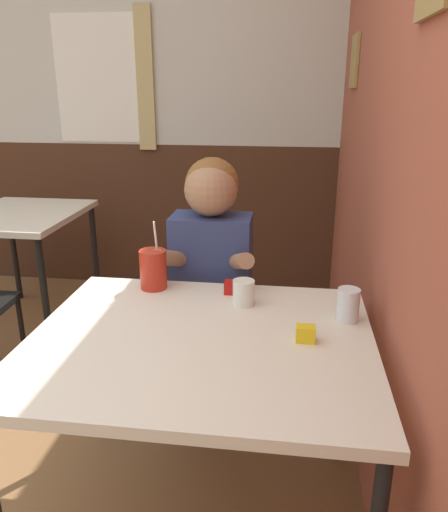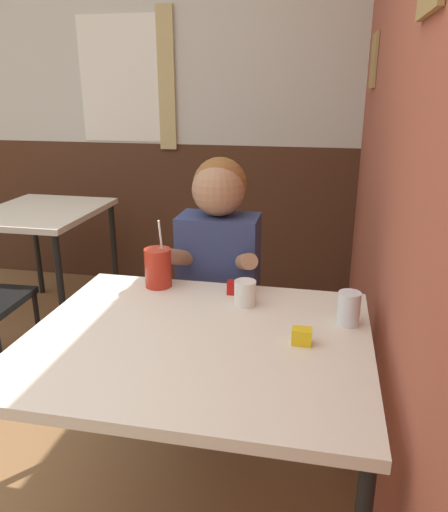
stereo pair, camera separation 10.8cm
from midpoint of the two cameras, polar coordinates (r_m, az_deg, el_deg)
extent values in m
cube|color=#9E4C38|center=(2.29, 15.85, 14.21)|extent=(0.06, 4.68, 2.70)
cube|color=olive|center=(3.02, 13.64, 20.82)|extent=(0.02, 0.28, 0.28)
cube|color=silver|center=(3.84, -11.28, 24.41)|extent=(5.92, 0.06, 1.60)
cube|color=#472819|center=(3.94, -10.03, 4.53)|extent=(5.92, 0.06, 1.10)
cube|color=white|center=(3.88, -15.19, 18.89)|extent=(0.60, 0.01, 0.87)
cube|color=tan|center=(3.75, -9.88, 19.26)|extent=(0.12, 0.02, 0.97)
cube|color=beige|center=(1.60, -4.64, -9.81)|extent=(1.09, 0.91, 0.04)
cylinder|color=black|center=(2.27, -14.86, -12.12)|extent=(0.04, 0.04, 0.72)
cylinder|color=black|center=(2.13, 11.90, -14.16)|extent=(0.04, 0.04, 0.72)
cube|color=beige|center=(3.39, -23.15, 4.29)|extent=(0.70, 0.84, 0.04)
cylinder|color=black|center=(3.04, -20.75, -4.55)|extent=(0.04, 0.04, 0.72)
cylinder|color=black|center=(3.96, -23.60, 0.43)|extent=(0.04, 0.04, 0.72)
cylinder|color=black|center=(3.68, -15.33, 0.04)|extent=(0.04, 0.04, 0.72)
cylinder|color=black|center=(3.00, -23.01, -8.29)|extent=(0.03, 0.03, 0.43)
cube|color=navy|center=(2.40, -2.64, -13.24)|extent=(0.31, 0.20, 0.47)
cube|color=navy|center=(2.18, -2.83, -2.12)|extent=(0.34, 0.20, 0.53)
sphere|color=brown|center=(2.10, -2.87, 8.16)|extent=(0.23, 0.23, 0.23)
sphere|color=#9E7051|center=(2.07, -3.00, 7.57)|extent=(0.22, 0.22, 0.22)
cylinder|color=#9E7051|center=(2.04, -7.36, -0.28)|extent=(0.14, 0.27, 0.15)
cylinder|color=#9E7051|center=(1.99, 0.24, -0.63)|extent=(0.14, 0.27, 0.15)
cylinder|color=#B22819|center=(1.95, -9.66, -1.53)|extent=(0.10, 0.10, 0.15)
cylinder|color=white|center=(1.91, -9.42, 2.00)|extent=(0.01, 0.04, 0.14)
cylinder|color=silver|center=(1.71, 12.26, -5.50)|extent=(0.07, 0.07, 0.11)
cylinder|color=silver|center=(1.80, 0.54, -4.20)|extent=(0.08, 0.08, 0.09)
cube|color=#B7140F|center=(1.89, -0.66, -3.62)|extent=(0.06, 0.04, 0.05)
cube|color=yellow|center=(1.57, 7.35, -8.82)|extent=(0.06, 0.04, 0.05)
camera|label=1|loc=(0.05, -91.85, -0.63)|focal=35.00mm
camera|label=2|loc=(0.05, 88.15, 0.63)|focal=35.00mm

